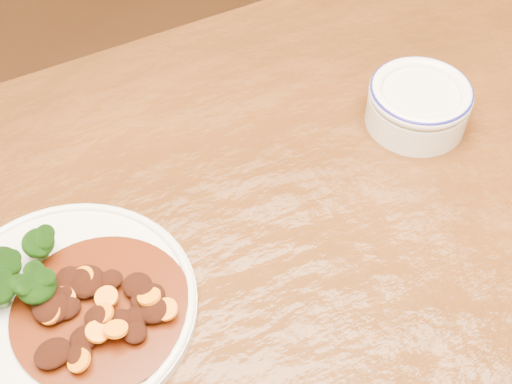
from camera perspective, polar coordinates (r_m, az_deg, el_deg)
dining_table at (r=0.86m, az=2.45°, el=-8.86°), size 1.60×1.07×0.75m
dinner_plate at (r=0.77m, az=-14.92°, el=-8.84°), size 0.27×0.27×0.02m
broccoli_florets at (r=0.77m, az=-19.77°, el=-6.89°), size 0.14×0.09×0.05m
mince_stew at (r=0.75m, az=-12.73°, el=-9.07°), size 0.19×0.19×0.03m
dip_bowl at (r=0.94m, az=12.88°, el=6.96°), size 0.13×0.13×0.06m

